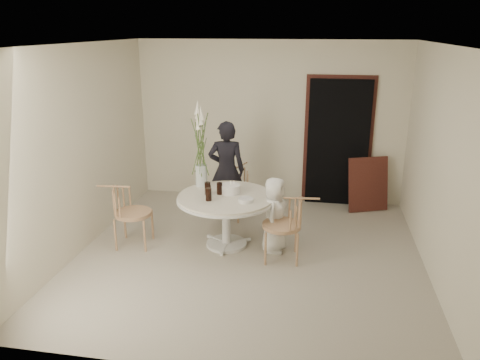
% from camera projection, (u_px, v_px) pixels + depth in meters
% --- Properties ---
extents(ground, '(4.50, 4.50, 0.00)m').
position_uv_depth(ground, '(249.00, 255.00, 6.22)').
color(ground, '#BBAFA0').
rests_on(ground, ground).
extents(room_shell, '(4.50, 4.50, 4.50)m').
position_uv_depth(room_shell, '(249.00, 136.00, 5.71)').
color(room_shell, white).
rests_on(room_shell, ground).
extents(doorway, '(1.00, 0.10, 2.10)m').
position_uv_depth(doorway, '(338.00, 143.00, 7.75)').
color(doorway, black).
rests_on(doorway, ground).
extents(door_trim, '(1.12, 0.03, 2.22)m').
position_uv_depth(door_trim, '(338.00, 139.00, 7.77)').
color(door_trim, '#56251D').
rests_on(door_trim, ground).
extents(table, '(1.33, 1.33, 0.73)m').
position_uv_depth(table, '(226.00, 204.00, 6.32)').
color(table, silver).
rests_on(table, ground).
extents(picture_frame, '(0.70, 0.43, 0.89)m').
position_uv_depth(picture_frame, '(368.00, 184.00, 7.62)').
color(picture_frame, '#56251D').
rests_on(picture_frame, ground).
extents(chair_far, '(0.55, 0.57, 0.81)m').
position_uv_depth(chair_far, '(237.00, 184.00, 7.41)').
color(chair_far, tan).
rests_on(chair_far, ground).
extents(chair_right, '(0.55, 0.51, 0.87)m').
position_uv_depth(chair_right, '(291.00, 219.00, 5.95)').
color(chair_right, tan).
rests_on(chair_right, ground).
extents(chair_left, '(0.55, 0.52, 0.87)m').
position_uv_depth(chair_left, '(124.00, 207.00, 6.35)').
color(chair_left, tan).
rests_on(chair_left, ground).
extents(girl, '(0.61, 0.44, 1.55)m').
position_uv_depth(girl, '(227.00, 170.00, 7.24)').
color(girl, black).
rests_on(girl, ground).
extents(boy, '(0.38, 0.54, 1.03)m').
position_uv_depth(boy, '(274.00, 215.00, 6.21)').
color(boy, white).
rests_on(boy, ground).
extents(birthday_cake, '(0.26, 0.26, 0.17)m').
position_uv_depth(birthday_cake, '(231.00, 189.00, 6.35)').
color(birthday_cake, white).
rests_on(birthday_cake, table).
extents(cola_tumbler_a, '(0.08, 0.08, 0.13)m').
position_uv_depth(cola_tumbler_a, '(209.00, 190.00, 6.30)').
color(cola_tumbler_a, black).
rests_on(cola_tumbler_a, table).
extents(cola_tumbler_b, '(0.09, 0.09, 0.17)m').
position_uv_depth(cola_tumbler_b, '(209.00, 194.00, 6.08)').
color(cola_tumbler_b, black).
rests_on(cola_tumbler_b, table).
extents(cola_tumbler_c, '(0.09, 0.09, 0.17)m').
position_uv_depth(cola_tumbler_c, '(208.00, 188.00, 6.30)').
color(cola_tumbler_c, black).
rests_on(cola_tumbler_c, table).
extents(cola_tumbler_d, '(0.09, 0.09, 0.16)m').
position_uv_depth(cola_tumbler_d, '(220.00, 189.00, 6.31)').
color(cola_tumbler_d, black).
rests_on(cola_tumbler_d, table).
extents(plate_stack, '(0.24, 0.24, 0.05)m').
position_uv_depth(plate_stack, '(246.00, 200.00, 6.05)').
color(plate_stack, silver).
rests_on(plate_stack, table).
extents(flower_vase, '(0.16, 0.16, 1.22)m').
position_uv_depth(flower_vase, '(201.00, 147.00, 6.49)').
color(flower_vase, silver).
rests_on(flower_vase, table).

